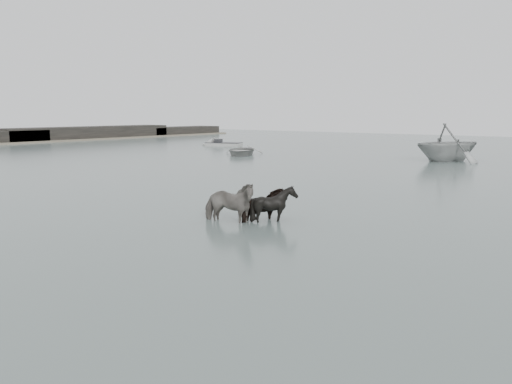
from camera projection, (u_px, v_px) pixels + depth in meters
ground at (250, 227)px, 15.89m from camera, size 140.00×140.00×0.00m
pony_pinto at (229, 198)px, 16.41m from camera, size 2.13×1.37×1.66m
pony_dark at (265, 201)px, 16.74m from camera, size 1.39×1.54×1.35m
pony_black at (274, 200)px, 16.62m from camera, size 1.41×1.29×1.42m
rowboat_lead at (241, 149)px, 42.79m from camera, size 5.10×5.63×0.96m
rowboat_trail at (448, 141)px, 37.15m from camera, size 7.00×7.27×2.94m
skiff_outer at (224, 143)px, 54.10m from camera, size 5.54×3.01×0.75m
distant_shore at (6, 137)px, 58.99m from camera, size 6.00×70.00×1.90m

